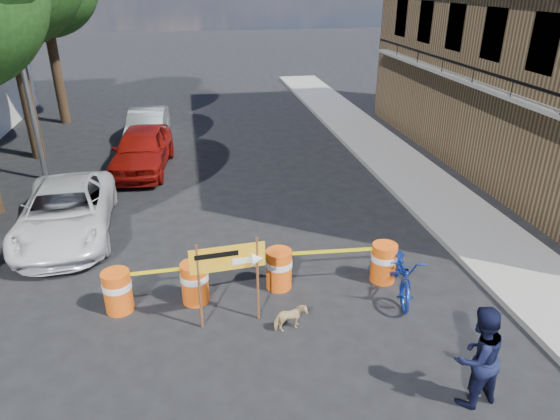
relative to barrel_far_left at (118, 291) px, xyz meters
name	(u,v)px	position (x,y,z in m)	size (l,w,h in m)	color
ground	(265,342)	(2.77, -1.53, -0.47)	(120.00, 120.00, 0.00)	black
sidewalk_east	(431,192)	(8.97, 4.47, -0.40)	(2.40, 40.00, 0.15)	gray
streetlamp	(20,44)	(-3.16, 7.97, 3.90)	(1.25, 0.18, 8.00)	gray
barrel_far_left	(118,291)	(0.00, 0.00, 0.00)	(0.58, 0.58, 0.90)	orange
barrel_mid_left	(195,282)	(1.54, 0.04, 0.00)	(0.58, 0.58, 0.90)	orange
barrel_mid_right	(279,268)	(3.35, 0.25, 0.00)	(0.58, 0.58, 0.90)	orange
barrel_far_right	(384,262)	(5.69, 0.09, 0.00)	(0.58, 0.58, 0.90)	orange
detour_sign	(238,263)	(2.37, -0.82, 0.87)	(1.42, 0.28, 1.83)	#592D19
pedestrian	(478,357)	(5.79, -3.51, 0.42)	(0.86, 0.67, 1.78)	black
bicycle	(404,251)	(5.88, -0.45, 0.55)	(0.71, 1.07, 2.04)	#132F9B
dog	(291,318)	(3.31, -1.26, -0.20)	(0.29, 0.64, 0.54)	#D6B57A
suv_white	(66,212)	(-1.66, 3.64, 0.20)	(2.22, 4.82, 1.34)	silver
sedan_red	(142,149)	(-0.03, 8.37, 0.28)	(1.77, 4.40, 1.50)	#9B120C
sedan_silver	(148,126)	(-0.03, 11.61, 0.20)	(1.43, 4.09, 1.35)	#B2B4BA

